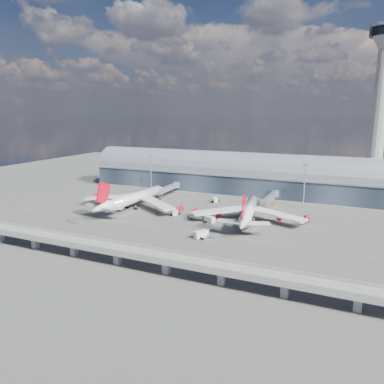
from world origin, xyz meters
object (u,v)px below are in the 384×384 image
at_px(floodlight_mast_left, 151,173).
at_px(service_truck_5, 215,200).
at_px(service_truck_2, 196,217).
at_px(service_truck_4, 176,213).
at_px(service_truck_3, 201,234).
at_px(floodlight_mast_right, 304,185).
at_px(service_truck_1, 210,220).
at_px(airliner_right, 249,212).
at_px(cargo_train_1, 283,275).
at_px(control_tower, 378,116).
at_px(cargo_train_2, 207,235).
at_px(service_truck_0, 115,209).
at_px(cargo_train_0, 75,221).
at_px(airliner_left, 133,199).

distance_m(floodlight_mast_left, service_truck_5, 51.11).
bearing_deg(service_truck_2, service_truck_4, 86.39).
bearing_deg(service_truck_3, service_truck_2, 145.23).
bearing_deg(service_truck_5, floodlight_mast_right, -21.46).
relative_size(floodlight_mast_left, service_truck_1, 4.23).
bearing_deg(airliner_right, cargo_train_1, -74.06).
height_order(control_tower, floodlight_mast_left, control_tower).
bearing_deg(service_truck_3, cargo_train_2, 78.18).
relative_size(service_truck_0, cargo_train_0, 0.93).
height_order(control_tower, airliner_left, control_tower).
bearing_deg(service_truck_5, cargo_train_1, -86.71).
distance_m(floodlight_mast_left, cargo_train_0, 77.40).
relative_size(control_tower, service_truck_3, 14.50).
xyz_separation_m(control_tower, cargo_train_1, (-28.05, -124.99, -50.79)).
height_order(service_truck_3, cargo_train_0, service_truck_3).
relative_size(service_truck_1, service_truck_4, 1.04).
relative_size(airliner_right, service_truck_3, 8.72).
bearing_deg(airliner_left, cargo_train_1, -27.44).
bearing_deg(cargo_train_1, cargo_train_2, 43.98).
bearing_deg(cargo_train_0, cargo_train_2, -93.91).
bearing_deg(service_truck_3, service_truck_1, 130.07).
xyz_separation_m(control_tower, service_truck_2, (-81.92, -73.24, -50.32)).
relative_size(service_truck_4, cargo_train_2, 0.66).
bearing_deg(service_truck_3, service_truck_0, -170.84).
bearing_deg(service_truck_5, control_tower, -7.21).
distance_m(control_tower, service_truck_3, 130.51).
distance_m(service_truck_4, cargo_train_2, 37.84).
height_order(floodlight_mast_left, service_truck_0, floodlight_mast_left).
bearing_deg(airliner_right, service_truck_0, 179.75).
distance_m(service_truck_1, cargo_train_1, 66.46).
bearing_deg(control_tower, service_truck_4, -142.85).
bearing_deg(floodlight_mast_left, service_truck_5, -8.31).
relative_size(service_truck_0, service_truck_3, 1.07).
relative_size(floodlight_mast_left, service_truck_5, 4.08).
xyz_separation_m(floodlight_mast_left, service_truck_4, (40.36, -43.69, -12.07)).
bearing_deg(floodlight_mast_left, airliner_left, -74.36).
bearing_deg(airliner_right, cargo_train_0, -164.15).
xyz_separation_m(floodlight_mast_left, cargo_train_1, (106.95, -96.99, -12.79)).
height_order(service_truck_5, cargo_train_0, service_truck_5).
bearing_deg(service_truck_0, service_truck_3, -36.82).
bearing_deg(service_truck_0, airliner_right, -8.53).
bearing_deg(cargo_train_0, floodlight_mast_left, -9.66).
xyz_separation_m(floodlight_mast_right, service_truck_5, (-50.88, -7.18, -12.16)).
bearing_deg(service_truck_4, cargo_train_0, -159.34).
height_order(floodlight_mast_left, airliner_right, floodlight_mast_left).
bearing_deg(floodlight_mast_left, service_truck_1, -38.15).
bearing_deg(service_truck_5, cargo_train_2, -102.01).
distance_m(airliner_left, service_truck_3, 63.60).
height_order(service_truck_2, cargo_train_0, service_truck_2).
bearing_deg(floodlight_mast_right, control_tower, 38.66).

